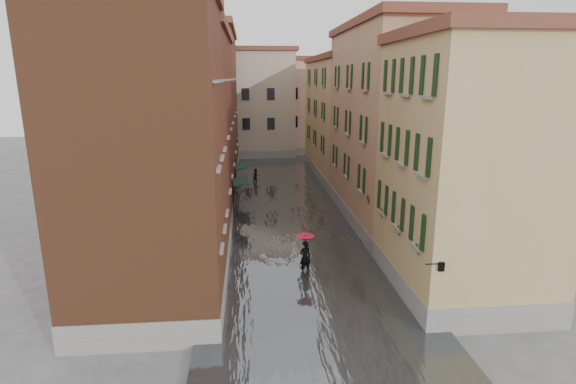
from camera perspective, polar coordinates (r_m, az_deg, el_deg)
name	(u,v)px	position (r m, az deg, el deg)	size (l,w,h in m)	color
ground	(306,276)	(23.54, 2.27, -10.60)	(120.00, 120.00, 0.00)	#575759
floodwater	(285,205)	(35.65, -0.38, -1.65)	(10.00, 60.00, 0.20)	#474B4F
building_left_near	(149,161)	(19.91, -17.21, 3.80)	(6.00, 8.00, 13.00)	brown
building_left_mid	(184,135)	(30.67, -13.01, 7.10)	(6.00, 14.00, 12.50)	maroon
building_left_far	(205,108)	(45.45, -10.55, 10.42)	(6.00, 16.00, 14.00)	brown
building_right_near	(465,172)	(21.92, 21.61, 2.36)	(6.00, 8.00, 11.50)	tan
building_right_mid	(391,129)	(31.90, 12.97, 7.82)	(6.00, 14.00, 13.00)	tan
building_right_far	(345,120)	(46.40, 7.22, 9.07)	(6.00, 16.00, 11.50)	tan
building_end_cream	(246,105)	(59.26, -5.37, 10.97)	(12.00, 9.00, 13.00)	#AFA08B
building_end_pink	(313,107)	(61.92, 3.15, 10.68)	(10.00, 9.00, 12.00)	#D09C92
awning_near	(240,182)	(33.08, -6.14, 1.22)	(1.09, 2.78, 2.80)	#163227
awning_far	(241,167)	(38.96, -6.00, 3.24)	(1.09, 3.21, 2.80)	#163227
wall_lantern	(440,266)	(18.13, 18.78, -8.89)	(0.71, 0.22, 0.35)	black
window_planters	(393,214)	(22.39, 13.18, -2.69)	(0.59, 8.53, 0.84)	brown
pedestrian_main	(305,251)	(23.37, 2.18, -7.44)	(0.98, 0.98, 2.06)	black
pedestrian_far	(256,176)	(43.11, -4.08, 2.00)	(0.72, 0.56, 1.48)	black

